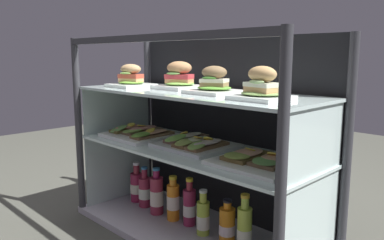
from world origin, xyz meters
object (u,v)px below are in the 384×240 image
object	(u,v)px
plated_roll_sandwich_near_left_corner	(215,84)
juice_bottle_front_second	(227,225)
open_sandwich_tray_far_left	(195,143)
juice_bottle_front_middle	(244,229)
plated_roll_sandwich_center	(262,88)
plated_roll_sandwich_near_right_corner	(131,79)
juice_bottle_near_post	(173,201)
open_sandwich_tray_far_right	(259,160)
juice_bottle_back_center	(145,191)
juice_bottle_back_right	(204,217)
juice_bottle_front_right_end	(137,186)
juice_bottle_front_left_end	(190,207)
juice_bottle_front_fourth	(157,195)
open_sandwich_tray_mid_right	(140,133)
plated_roll_sandwich_far_left	(179,79)

from	to	relation	value
plated_roll_sandwich_near_left_corner	juice_bottle_front_second	xyz separation A→B (m)	(0.06, 0.02, -0.61)
open_sandwich_tray_far_left	juice_bottle_front_middle	bearing A→B (deg)	-1.43
juice_bottle_front_second	juice_bottle_front_middle	size ratio (longest dim) A/B	0.78
plated_roll_sandwich_center	plated_roll_sandwich_near_right_corner	bearing A→B (deg)	179.46
plated_roll_sandwich_center	open_sandwich_tray_far_left	bearing A→B (deg)	170.58
plated_roll_sandwich_center	juice_bottle_near_post	distance (m)	0.80
plated_roll_sandwich_near_right_corner	open_sandwich_tray_far_right	xyz separation A→B (m)	(0.76, 0.04, -0.27)
open_sandwich_tray_far_right	juice_bottle_back_center	world-z (taller)	open_sandwich_tray_far_right
plated_roll_sandwich_center	juice_bottle_back_right	distance (m)	0.69
juice_bottle_front_right_end	juice_bottle_front_second	size ratio (longest dim) A/B	1.14
plated_roll_sandwich_near_right_corner	juice_bottle_back_center	xyz separation A→B (m)	(0.02, 0.06, -0.60)
open_sandwich_tray_far_left	open_sandwich_tray_far_right	distance (m)	0.37
juice_bottle_front_middle	juice_bottle_back_right	bearing A→B (deg)	-179.17
plated_roll_sandwich_center	open_sandwich_tray_far_left	world-z (taller)	plated_roll_sandwich_center
juice_bottle_front_left_end	juice_bottle_front_second	world-z (taller)	juice_bottle_front_left_end
open_sandwich_tray_far_left	juice_bottle_front_middle	world-z (taller)	open_sandwich_tray_far_left
plated_roll_sandwich_near_left_corner	juice_bottle_back_right	world-z (taller)	plated_roll_sandwich_near_left_corner
plated_roll_sandwich_center	juice_bottle_front_fourth	xyz separation A→B (m)	(-0.66, 0.06, -0.59)
plated_roll_sandwich_center	juice_bottle_front_right_end	size ratio (longest dim) A/B	0.84
open_sandwich_tray_mid_right	juice_bottle_front_left_end	world-z (taller)	open_sandwich_tray_mid_right
juice_bottle_front_right_end	open_sandwich_tray_far_left	bearing A→B (deg)	-2.14
open_sandwich_tray_mid_right	juice_bottle_back_right	xyz separation A→B (m)	(0.43, 0.03, -0.33)
juice_bottle_back_right	juice_bottle_front_middle	distance (m)	0.23
open_sandwich_tray_far_right	juice_bottle_front_fourth	size ratio (longest dim) A/B	1.36
plated_roll_sandwich_near_right_corner	juice_bottle_near_post	xyz separation A→B (m)	(0.25, 0.05, -0.59)
juice_bottle_back_right	open_sandwich_tray_mid_right	bearing A→B (deg)	-176.34
open_sandwich_tray_far_left	open_sandwich_tray_far_right	bearing A→B (deg)	-3.39
juice_bottle_near_post	plated_roll_sandwich_near_left_corner	bearing A→B (deg)	-0.85
plated_roll_sandwich_near_left_corner	juice_bottle_front_middle	xyz separation A→B (m)	(0.17, 0.00, -0.59)
juice_bottle_back_center	juice_bottle_back_right	distance (m)	0.44
juice_bottle_front_left_end	plated_roll_sandwich_near_left_corner	bearing A→B (deg)	-7.13
plated_roll_sandwich_near_right_corner	plated_roll_sandwich_near_left_corner	xyz separation A→B (m)	(0.52, 0.05, 0.00)
juice_bottle_front_left_end	open_sandwich_tray_mid_right	bearing A→B (deg)	-170.96
open_sandwich_tray_far_right	juice_bottle_back_right	distance (m)	0.44
juice_bottle_front_left_end	juice_bottle_back_right	size ratio (longest dim) A/B	1.11
plated_roll_sandwich_near_right_corner	juice_bottle_back_right	size ratio (longest dim) A/B	0.92
juice_bottle_front_right_end	open_sandwich_tray_far_right	bearing A→B (deg)	-2.69
open_sandwich_tray_far_right	juice_bottle_front_second	bearing A→B (deg)	170.87
plated_roll_sandwich_near_right_corner	juice_bottle_front_left_end	xyz separation A→B (m)	(0.35, 0.07, -0.59)
open_sandwich_tray_far_left	juice_bottle_front_left_end	size ratio (longest dim) A/B	1.41
open_sandwich_tray_mid_right	plated_roll_sandwich_near_right_corner	bearing A→B (deg)	-147.67
open_sandwich_tray_far_right	juice_bottle_front_middle	distance (m)	0.32
juice_bottle_front_right_end	juice_bottle_front_fourth	distance (m)	0.21
juice_bottle_front_right_end	juice_bottle_back_right	bearing A→B (deg)	-3.00
juice_bottle_near_post	juice_bottle_front_second	bearing A→B (deg)	2.10
plated_roll_sandwich_far_left	plated_roll_sandwich_center	xyz separation A→B (m)	(0.54, -0.10, -0.00)
plated_roll_sandwich_near_left_corner	juice_bottle_front_left_end	bearing A→B (deg)	172.87
plated_roll_sandwich_near_left_corner	juice_bottle_front_left_end	world-z (taller)	plated_roll_sandwich_near_left_corner
juice_bottle_front_right_end	juice_bottle_front_left_end	world-z (taller)	juice_bottle_front_left_end
juice_bottle_front_left_end	juice_bottle_near_post	bearing A→B (deg)	-169.58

